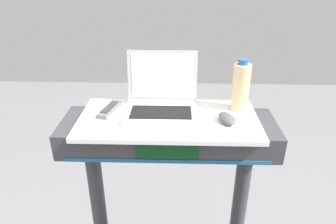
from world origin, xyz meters
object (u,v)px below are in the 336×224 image
Objects in this scene: computer_mouse at (227,118)px; water_bottle at (241,87)px; tv_remote at (110,109)px; laptop at (162,100)px.

water_bottle is at bearing 44.29° from computer_mouse.
tv_remote is at bearing -175.53° from water_bottle.
tv_remote is at bearing 153.31° from computer_mouse.
computer_mouse is at bearing -118.62° from water_bottle.
laptop reaches higher than computer_mouse.
computer_mouse is 0.49m from tv_remote.
computer_mouse is (0.27, -0.10, -0.03)m from laptop.
water_bottle is 0.57m from tv_remote.
laptop is 0.23m from tv_remote.
laptop is 3.06× the size of computer_mouse.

